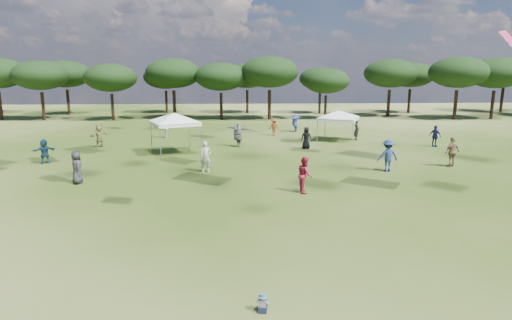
{
  "coord_description": "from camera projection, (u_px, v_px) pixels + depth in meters",
  "views": [
    {
      "loc": [
        -0.97,
        -7.67,
        5.78
      ],
      "look_at": [
        -0.28,
        6.0,
        2.93
      ],
      "focal_mm": 30.0,
      "sensor_mm": 36.0,
      "label": 1
    }
  ],
  "objects": [
    {
      "name": "tent_right",
      "position": [
        339.0,
        112.0,
        35.77
      ],
      "size": [
        5.61,
        5.61,
        2.87
      ],
      "rotation": [
        0.0,
        0.0,
        -0.43
      ],
      "color": "gray",
      "rests_on": "ground"
    },
    {
      "name": "tent_left",
      "position": [
        175.0,
        115.0,
        30.02
      ],
      "size": [
        5.63,
        5.63,
        3.21
      ],
      "rotation": [
        0.0,
        0.0,
        0.4
      ],
      "color": "gray",
      "rests_on": "ground"
    },
    {
      "name": "toddler",
      "position": [
        263.0,
        304.0,
        10.44
      ],
      "size": [
        0.34,
        0.37,
        0.48
      ],
      "rotation": [
        0.0,
        0.0,
        -0.17
      ],
      "color": "black",
      "rests_on": "ground"
    },
    {
      "name": "tree_line",
      "position": [
        261.0,
        74.0,
        54.09
      ],
      "size": [
        108.78,
        17.63,
        7.77
      ],
      "color": "black",
      "rests_on": "ground"
    },
    {
      "name": "festival_crowd",
      "position": [
        254.0,
        138.0,
        31.72
      ],
      "size": [
        28.88,
        22.75,
        1.89
      ],
      "color": "navy",
      "rests_on": "ground"
    }
  ]
}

